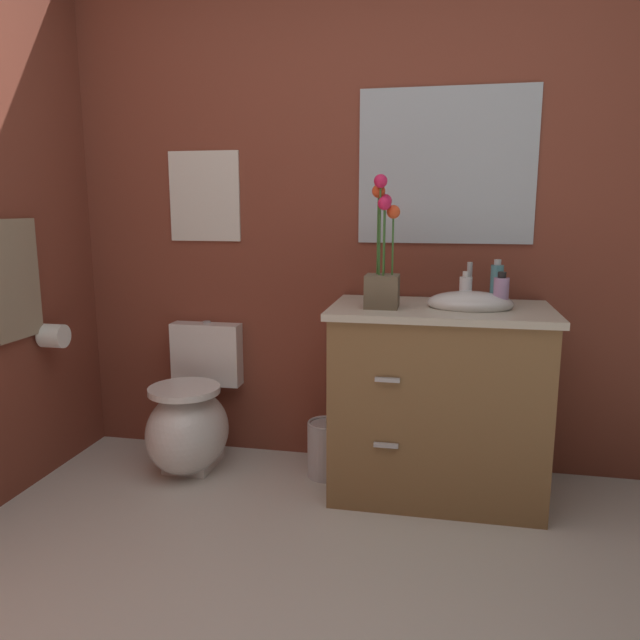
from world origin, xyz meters
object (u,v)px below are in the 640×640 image
(lotion_bottle, at_px, (501,293))
(hand_wash_bottle, at_px, (465,290))
(toilet_paper_roll, at_px, (54,336))
(trash_bin, at_px, (326,448))
(soap_bottle, at_px, (496,284))
(hanging_towel, at_px, (15,280))
(flower_vase, at_px, (383,268))
(wall_poster, at_px, (204,196))
(wall_mirror, at_px, (446,166))
(vanity_cabinet, at_px, (438,399))
(toilet, at_px, (191,420))

(lotion_bottle, distance_m, hand_wash_bottle, 0.17)
(toilet_paper_roll, bearing_deg, trash_bin, 10.28)
(soap_bottle, xyz_separation_m, hand_wash_bottle, (-0.13, -0.04, -0.03))
(hanging_towel, bearing_deg, hand_wash_bottle, 11.64)
(hanging_towel, bearing_deg, flower_vase, 9.20)
(lotion_bottle, distance_m, wall_poster, 1.51)
(soap_bottle, bearing_deg, wall_mirror, 142.51)
(flower_vase, height_order, wall_poster, wall_poster)
(hand_wash_bottle, xyz_separation_m, trash_bin, (-0.61, -0.02, -0.77))
(vanity_cabinet, bearing_deg, toilet, 178.72)
(flower_vase, bearing_deg, wall_poster, 158.75)
(trash_bin, bearing_deg, hanging_towel, -163.82)
(lotion_bottle, xyz_separation_m, hanging_towel, (-2.05, -0.30, 0.04))
(flower_vase, xyz_separation_m, wall_poster, (-0.93, 0.36, 0.30))
(flower_vase, relative_size, wall_mirror, 0.69)
(toilet_paper_roll, bearing_deg, flower_vase, 3.86)
(wall_mirror, distance_m, toilet_paper_roll, 1.97)
(lotion_bottle, distance_m, hanging_towel, 2.08)
(vanity_cabinet, bearing_deg, trash_bin, 173.78)
(flower_vase, xyz_separation_m, lotion_bottle, (0.49, 0.05, -0.10))
(wall_poster, height_order, wall_mirror, wall_mirror)
(vanity_cabinet, bearing_deg, flower_vase, -164.71)
(toilet, distance_m, lotion_bottle, 1.57)
(vanity_cabinet, height_order, trash_bin, vanity_cabinet)
(hand_wash_bottle, height_order, hanging_towel, hanging_towel)
(toilet, bearing_deg, hanging_towel, -151.20)
(wall_mirror, bearing_deg, flower_vase, -124.25)
(lotion_bottle, height_order, trash_bin, lotion_bottle)
(soap_bottle, relative_size, toilet_paper_roll, 1.79)
(toilet, height_order, hanging_towel, hanging_towel)
(vanity_cabinet, xyz_separation_m, toilet_paper_roll, (-1.76, -0.17, 0.24))
(soap_bottle, height_order, wall_mirror, wall_mirror)
(soap_bottle, distance_m, wall_poster, 1.47)
(flower_vase, relative_size, wall_poster, 1.25)
(hand_wash_bottle, bearing_deg, lotion_bottle, -33.44)
(wall_mirror, bearing_deg, toilet_paper_roll, -165.20)
(flower_vase, bearing_deg, trash_bin, 154.79)
(lotion_bottle, relative_size, wall_poster, 0.36)
(wall_poster, height_order, toilet_paper_roll, wall_poster)
(toilet, xyz_separation_m, toilet_paper_roll, (-0.58, -0.20, 0.44))
(wall_mirror, bearing_deg, hand_wash_bottle, -65.27)
(toilet, height_order, hand_wash_bottle, hand_wash_bottle)
(toilet, xyz_separation_m, hanging_towel, (-0.63, -0.35, 0.71))
(toilet, height_order, lotion_bottle, lotion_bottle)
(lotion_bottle, bearing_deg, flower_vase, -174.43)
(vanity_cabinet, xyz_separation_m, soap_bottle, (0.23, 0.11, 0.50))
(flower_vase, bearing_deg, hand_wash_bottle, 21.95)
(flower_vase, height_order, soap_bottle, flower_vase)
(trash_bin, height_order, wall_poster, wall_poster)
(toilet, xyz_separation_m, vanity_cabinet, (1.18, -0.03, 0.19))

